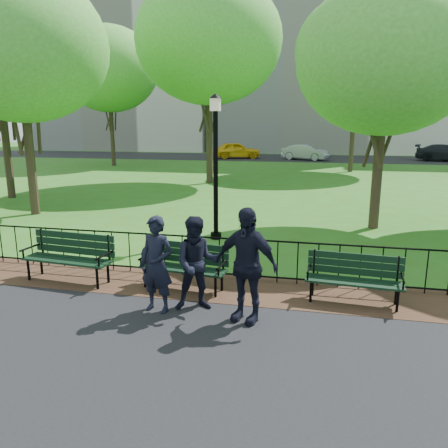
% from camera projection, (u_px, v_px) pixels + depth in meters
% --- Properties ---
extents(ground, '(120.00, 120.00, 0.00)m').
position_uv_depth(ground, '(204.00, 321.00, 7.18)').
color(ground, '#355F19').
extents(dirt_strip, '(60.00, 1.60, 0.01)m').
position_uv_depth(dirt_strip, '(224.00, 287.00, 8.61)').
color(dirt_strip, '#331F15').
rests_on(dirt_strip, ground).
extents(far_street, '(70.00, 9.00, 0.01)m').
position_uv_depth(far_street, '(301.00, 158.00, 40.48)').
color(far_street, black).
rests_on(far_street, ground).
extents(iron_fence, '(24.06, 0.06, 1.00)m').
position_uv_depth(iron_fence, '(229.00, 256.00, 8.97)').
color(iron_fence, black).
rests_on(iron_fence, ground).
extents(apartment_west, '(22.00, 15.00, 26.00)m').
position_uv_depth(apartment_west, '(132.00, 43.00, 54.52)').
color(apartment_west, beige).
rests_on(apartment_west, ground).
extents(apartment_mid, '(24.00, 15.00, 30.00)m').
position_uv_depth(apartment_mid, '(330.00, 15.00, 49.05)').
color(apartment_mid, silver).
rests_on(apartment_mid, ground).
extents(park_bench_main, '(1.77, 0.75, 0.97)m').
position_uv_depth(park_bench_main, '(170.00, 258.00, 8.50)').
color(park_bench_main, black).
rests_on(park_bench_main, ground).
extents(park_bench_left_a, '(1.93, 0.76, 1.07)m').
position_uv_depth(park_bench_left_a, '(70.00, 252.00, 8.90)').
color(park_bench_left_a, black).
rests_on(park_bench_left_a, ground).
extents(park_bench_right_a, '(1.72, 0.66, 0.96)m').
position_uv_depth(park_bench_right_a, '(354.00, 273.00, 7.82)').
color(park_bench_right_a, black).
rests_on(park_bench_right_a, ground).
extents(lamppost, '(0.35, 0.35, 3.94)m').
position_uv_depth(lamppost, '(216.00, 162.00, 11.81)').
color(lamppost, black).
rests_on(lamppost, ground).
extents(tree_near_w, '(5.82, 5.82, 8.11)m').
position_uv_depth(tree_near_w, '(19.00, 47.00, 14.38)').
color(tree_near_w, '#2D2116').
rests_on(tree_near_w, ground).
extents(tree_near_e, '(5.14, 5.14, 7.16)m').
position_uv_depth(tree_near_e, '(386.00, 59.00, 12.44)').
color(tree_near_e, '#2D2116').
rests_on(tree_near_e, ground).
extents(tree_far_c, '(7.48, 7.48, 10.42)m').
position_uv_depth(tree_far_c, '(209.00, 41.00, 22.06)').
color(tree_far_c, '#2D2116').
rests_on(tree_far_c, ground).
extents(tree_far_e, '(7.93, 7.93, 11.06)m').
position_uv_depth(tree_far_e, '(358.00, 50.00, 27.50)').
color(tree_far_e, '#2D2116').
rests_on(tree_far_e, ground).
extents(tree_far_w, '(7.24, 7.24, 10.09)m').
position_uv_depth(tree_far_w, '(109.00, 69.00, 31.84)').
color(tree_far_w, '#2D2116').
rests_on(tree_far_w, ground).
extents(person_left, '(0.66, 0.49, 1.67)m').
position_uv_depth(person_left, '(157.00, 264.00, 7.38)').
color(person_left, black).
rests_on(person_left, asphalt_path).
extents(person_mid, '(0.89, 0.64, 1.64)m').
position_uv_depth(person_mid, '(197.00, 264.00, 7.46)').
color(person_mid, black).
rests_on(person_mid, asphalt_path).
extents(person_right, '(1.20, 0.79, 1.89)m').
position_uv_depth(person_right, '(246.00, 265.00, 6.99)').
color(person_right, black).
rests_on(person_right, asphalt_path).
extents(taxi, '(4.71, 3.09, 1.49)m').
position_uv_depth(taxi, '(236.00, 150.00, 39.92)').
color(taxi, '#EAB213').
rests_on(taxi, far_street).
extents(sedan_silver, '(4.30, 2.80, 1.34)m').
position_uv_depth(sedan_silver, '(305.00, 152.00, 38.22)').
color(sedan_silver, '#9DA0A4').
rests_on(sedan_silver, far_street).
extents(sedan_dark, '(5.22, 3.25, 1.41)m').
position_uv_depth(sedan_dark, '(446.00, 153.00, 36.89)').
color(sedan_dark, black).
rests_on(sedan_dark, far_street).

